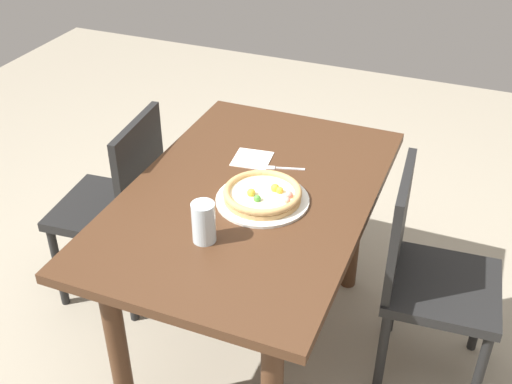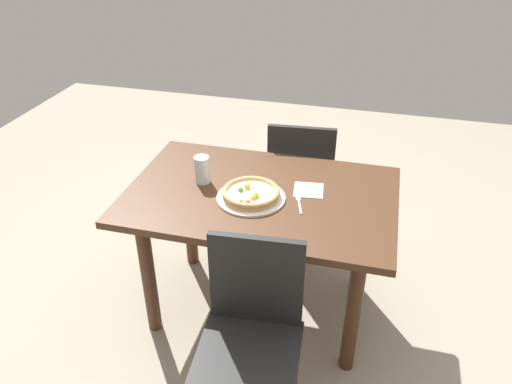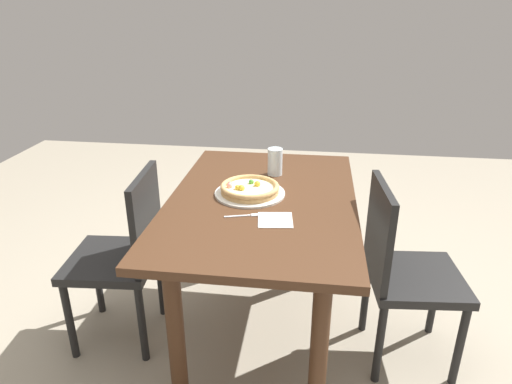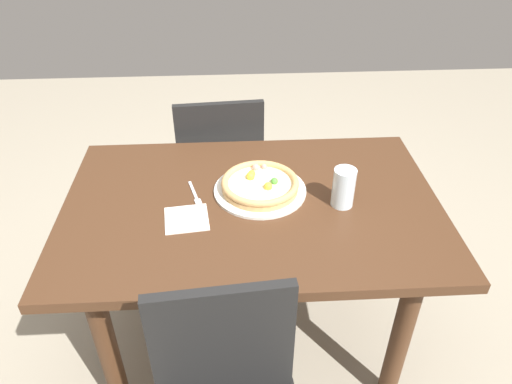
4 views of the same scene
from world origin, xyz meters
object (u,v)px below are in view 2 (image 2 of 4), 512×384
object	(u,v)px
dining_table	(261,213)
plate	(251,198)
chair_far	(301,179)
napkin	(309,190)
chair_near	(251,335)
drinking_glass	(202,170)
pizza	(251,193)
fork	(299,202)

from	to	relation	value
dining_table	plate	distance (m)	0.14
dining_table	chair_far	xyz separation A→B (m)	(0.09, 0.63, -0.15)
plate	napkin	bearing A→B (deg)	29.54
chair_near	chair_far	world-z (taller)	same
chair_far	drinking_glass	bearing A→B (deg)	-128.22
dining_table	chair_far	bearing A→B (deg)	81.70
chair_near	pizza	xyz separation A→B (m)	(-0.15, 0.57, 0.30)
dining_table	napkin	world-z (taller)	napkin
chair_far	plate	size ratio (longest dim) A/B	2.69
chair_near	drinking_glass	bearing A→B (deg)	-61.72
plate	fork	world-z (taller)	plate
dining_table	pizza	size ratio (longest dim) A/B	4.73
dining_table	drinking_glass	size ratio (longest dim) A/B	9.33
dining_table	napkin	xyz separation A→B (m)	(0.22, 0.08, 0.12)
chair_far	drinking_glass	distance (m)	0.80
pizza	plate	bearing A→B (deg)	86.58
drinking_glass	plate	bearing A→B (deg)	-18.31
napkin	chair_far	bearing A→B (deg)	102.67
chair_near	drinking_glass	size ratio (longest dim) A/B	6.34
dining_table	pizza	distance (m)	0.16
chair_near	pizza	bearing A→B (deg)	-79.39
chair_near	napkin	bearing A→B (deg)	-102.03
plate	chair_near	bearing A→B (deg)	-75.07
chair_near	fork	world-z (taller)	chair_near
dining_table	chair_far	size ratio (longest dim) A/B	1.47
drinking_glass	napkin	xyz separation A→B (m)	(0.52, 0.05, -0.07)
fork	plate	bearing A→B (deg)	79.75
chair_far	plate	bearing A→B (deg)	-105.18
dining_table	napkin	distance (m)	0.26
fork	chair_far	bearing A→B (deg)	-7.58
chair_near	chair_far	distance (m)	1.27
napkin	drinking_glass	bearing A→B (deg)	-174.37
chair_near	plate	bearing A→B (deg)	-79.42
drinking_glass	chair_near	bearing A→B (deg)	-57.38
pizza	drinking_glass	world-z (taller)	drinking_glass
dining_table	fork	world-z (taller)	fork
pizza	napkin	bearing A→B (deg)	29.72
chair_far	plate	distance (m)	0.76
chair_near	pizza	size ratio (longest dim) A/B	3.21
dining_table	plate	xyz separation A→B (m)	(-0.03, -0.06, 0.12)
plate	pizza	bearing A→B (deg)	-93.42
chair_far	pizza	size ratio (longest dim) A/B	3.21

